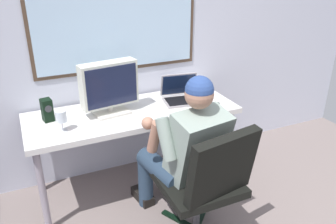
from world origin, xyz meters
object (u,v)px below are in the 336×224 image
Objects in this scene: person_seated at (185,148)px; laptop at (181,93)px; desk_speaker at (47,110)px; desk at (133,118)px; crt_monitor at (109,86)px; wine_glass at (61,118)px; office_chair at (208,179)px.

person_seated is 0.71m from laptop.
laptop is 2.05× the size of desk_speaker.
crt_monitor reaches higher than desk.
desk is at bearing -8.18° from desk_speaker.
crt_monitor is 2.64× the size of desk_speaker.
wine_glass is at bearing -169.76° from laptop.
wine_glass is at bearing -167.10° from desk.
laptop reaches higher than desk.
laptop is at bearing 2.29° from crt_monitor.
desk is 3.69× the size of crt_monitor.
desk_speaker is at bearing 178.07° from laptop.
wine_glass is at bearing 150.42° from person_seated.
office_chair is 2.57× the size of laptop.
wine_glass is (-0.78, 0.44, 0.21)m from person_seated.
desk is at bearing -173.14° from laptop.
person_seated is (0.19, -0.58, -0.03)m from desk.
office_chair is at bearing -104.68° from laptop.
desk_speaker is (-0.66, 0.09, 0.16)m from desk.
person_seated reaches higher than wine_glass.
laptop is at bearing 10.24° from wine_glass.
person_seated is 6.92× the size of desk_speaker.
wine_glass is (-0.41, -0.16, -0.13)m from crt_monitor.
crt_monitor is at bearing 115.10° from office_chair.
office_chair is at bearing -81.83° from person_seated.
office_chair reaches higher than wine_glass.
office_chair is 1.13m from wine_glass.
crt_monitor is (-0.37, 0.61, 0.33)m from person_seated.
crt_monitor is at bearing -7.55° from desk_speaker.
person_seated is 3.37× the size of laptop.
desk_speaker is at bearing 133.49° from office_chair.
person_seated is 2.62× the size of crt_monitor.
person_seated is at bearing -29.58° from wine_glass.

